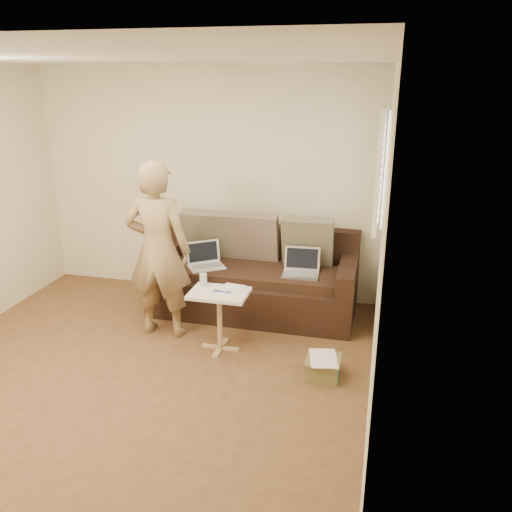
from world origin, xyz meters
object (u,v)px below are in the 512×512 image
(person, at_px, (158,250))
(drinking_glass, at_px, (203,280))
(laptop_white, at_px, (206,268))
(sofa, at_px, (254,275))
(striped_box, at_px, (323,367))
(laptop_silver, at_px, (300,275))
(side_table, at_px, (220,321))

(person, bearing_deg, drinking_glass, 167.14)
(laptop_white, bearing_deg, sofa, -18.86)
(drinking_glass, relative_size, striped_box, 0.41)
(sofa, relative_size, laptop_silver, 5.89)
(laptop_silver, bearing_deg, sofa, 161.92)
(laptop_silver, relative_size, striped_box, 1.26)
(laptop_silver, height_order, striped_box, laptop_silver)
(sofa, xyz_separation_m, person, (-0.77, -0.73, 0.46))
(laptop_white, bearing_deg, laptop_silver, -35.38)
(striped_box, bearing_deg, laptop_silver, 110.34)
(laptop_silver, bearing_deg, side_table, -132.76)
(laptop_white, bearing_deg, person, -152.51)
(drinking_glass, bearing_deg, laptop_white, 106.96)
(sofa, xyz_separation_m, drinking_glass, (-0.29, -0.81, 0.23))
(laptop_white, relative_size, drinking_glass, 3.06)
(laptop_white, bearing_deg, striped_box, -72.20)
(sofa, height_order, striped_box, sofa)
(laptop_silver, distance_m, laptop_white, 1.02)
(person, xyz_separation_m, side_table, (0.67, -0.19, -0.59))
(person, distance_m, striped_box, 1.91)
(drinking_glass, bearing_deg, sofa, 70.42)
(side_table, height_order, striped_box, side_table)
(laptop_silver, height_order, person, person)
(drinking_glass, bearing_deg, striped_box, -16.65)
(sofa, relative_size, person, 1.25)
(laptop_silver, xyz_separation_m, side_table, (-0.63, -0.78, -0.22))
(side_table, bearing_deg, drinking_glass, 150.90)
(person, height_order, drinking_glass, person)
(laptop_white, relative_size, person, 0.21)
(laptop_silver, relative_size, side_table, 0.63)
(side_table, relative_size, drinking_glass, 4.95)
(sofa, distance_m, laptop_white, 0.52)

